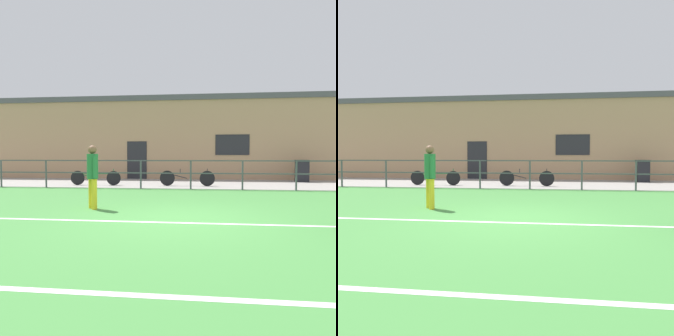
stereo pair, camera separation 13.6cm
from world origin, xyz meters
The scene contains 10 objects.
ground centered at (0.00, 0.00, -0.02)m, with size 60.00×44.00×0.04m, color #42843D.
field_line_touchline centered at (0.00, -0.35, 0.00)m, with size 36.00×0.11×0.00m, color white.
field_line_hash centered at (0.00, -3.76, 0.00)m, with size 36.00×0.11×0.00m, color white.
pavement_strip centered at (0.00, 8.50, 0.01)m, with size 48.00×5.00×0.02m, color gray.
perimeter_fence centered at (0.00, 6.00, 0.75)m, with size 36.07×0.07×1.15m.
clubhouse_facade centered at (0.00, 12.20, 2.33)m, with size 28.00×2.56×4.64m.
player_striker centered at (-2.23, 1.09, 0.91)m, with size 0.31×0.37×1.60m.
bicycle_parked_0 centered at (-4.25, 7.05, 0.35)m, with size 2.27×0.04×0.73m.
bicycle_parked_1 centered at (-0.22, 7.20, 0.36)m, with size 2.38×0.04×0.75m.
trash_bin_0 centered at (5.31, 9.94, 0.57)m, with size 0.61×0.52×1.08m.
Camera 1 is at (0.62, -6.82, 1.37)m, focal length 34.89 mm.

